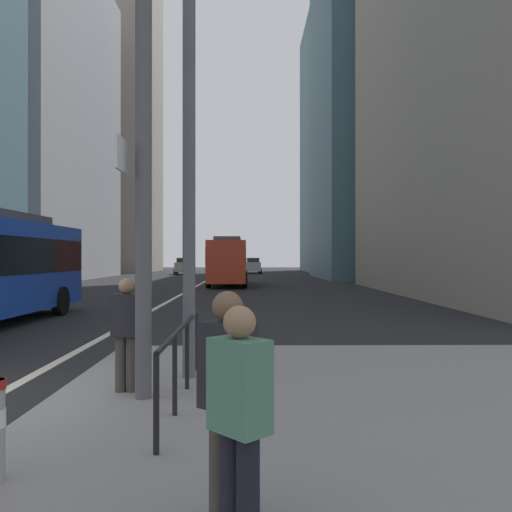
% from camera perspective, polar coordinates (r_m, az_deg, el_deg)
% --- Properties ---
extents(ground_plane, '(160.00, 160.00, 0.00)m').
position_cam_1_polar(ground_plane, '(27.71, -8.37, -4.31)').
color(ground_plane, black).
extents(median_island, '(9.00, 10.00, 0.15)m').
position_cam_1_polar(median_island, '(6.92, 15.18, -16.43)').
color(median_island, gray).
rests_on(median_island, ground).
extents(lane_centre_line, '(0.20, 80.00, 0.01)m').
position_cam_1_polar(lane_centre_line, '(37.63, -6.34, -3.20)').
color(lane_centre_line, beige).
rests_on(lane_centre_line, ground).
extents(office_tower_left_mid, '(10.18, 23.32, 29.86)m').
position_cam_1_polar(office_tower_left_mid, '(54.79, -22.40, 13.51)').
color(office_tower_left_mid, '#9E9EA3').
rests_on(office_tower_left_mid, ground).
extents(office_tower_left_far, '(12.64, 16.81, 46.63)m').
position_cam_1_polar(office_tower_left_far, '(80.58, -15.38, 15.20)').
color(office_tower_left_far, gray).
rests_on(office_tower_left_far, ground).
extents(office_tower_right_mid, '(13.10, 16.02, 40.05)m').
position_cam_1_polar(office_tower_right_mid, '(56.68, 13.62, 18.40)').
color(office_tower_right_mid, slate).
rests_on(office_tower_right_mid, ground).
extents(office_tower_right_far, '(10.91, 20.79, 34.75)m').
position_cam_1_polar(office_tower_right_far, '(75.81, 9.61, 11.56)').
color(office_tower_right_far, slate).
rests_on(office_tower_right_far, ground).
extents(city_bus_red_receding, '(2.73, 10.81, 3.40)m').
position_cam_1_polar(city_bus_red_receding, '(38.83, -2.92, -0.40)').
color(city_bus_red_receding, red).
rests_on(city_bus_red_receding, ground).
extents(car_oncoming_mid, '(2.13, 4.26, 1.94)m').
position_cam_1_polar(car_oncoming_mid, '(64.23, -7.65, -1.05)').
color(car_oncoming_mid, '#B2A899').
rests_on(car_oncoming_mid, ground).
extents(car_receding_near, '(2.19, 4.30, 1.94)m').
position_cam_1_polar(car_receding_near, '(66.70, -0.35, -1.02)').
color(car_receding_near, silver).
rests_on(car_receding_near, ground).
extents(street_lamp_post, '(5.50, 0.32, 8.00)m').
position_cam_1_polar(street_lamp_post, '(9.06, -7.10, 20.99)').
color(street_lamp_post, '#56565B').
rests_on(street_lamp_post, median_island).
extents(pedestrian_railing, '(0.06, 3.86, 0.98)m').
position_cam_1_polar(pedestrian_railing, '(7.16, -7.89, -9.42)').
color(pedestrian_railing, black).
rests_on(pedestrian_railing, median_island).
extents(pedestrian_waiting, '(0.39, 0.26, 1.57)m').
position_cam_1_polar(pedestrian_waiting, '(7.76, -13.56, -7.57)').
color(pedestrian_waiting, '#423D38').
rests_on(pedestrian_waiting, median_island).
extents(pedestrian_walking, '(0.43, 0.44, 1.56)m').
position_cam_1_polar(pedestrian_walking, '(3.55, -1.76, -16.66)').
color(pedestrian_walking, black).
rests_on(pedestrian_walking, median_island).
extents(pedestrian_far, '(0.44, 0.43, 1.63)m').
position_cam_1_polar(pedestrian_far, '(3.93, -3.03, -14.41)').
color(pedestrian_far, '#423D38').
rests_on(pedestrian_far, median_island).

